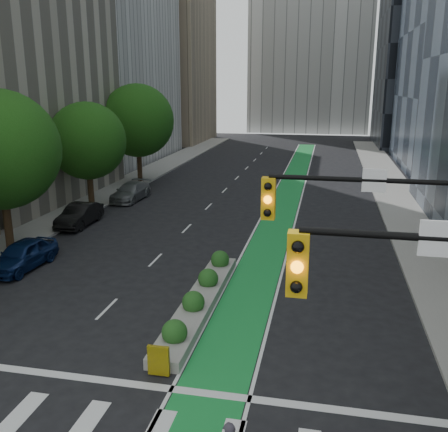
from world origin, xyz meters
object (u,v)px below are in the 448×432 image
at_px(parked_car_left_near, 23,255).
at_px(parked_car_left_far, 131,192).
at_px(median_planter, 200,298).
at_px(parked_car_left_mid, 79,215).

bearing_deg(parked_car_left_near, parked_car_left_far, 95.17).
bearing_deg(parked_car_left_far, median_planter, -57.58).
distance_m(parked_car_left_near, parked_car_left_far, 15.34).
relative_size(parked_car_left_mid, parked_car_left_far, 0.91).
xyz_separation_m(parked_car_left_mid, parked_car_left_far, (0.47, 7.57, -0.03)).
xyz_separation_m(median_planter, parked_car_left_far, (-10.23, 17.77, 0.32)).
bearing_deg(parked_car_left_far, parked_car_left_near, -85.73).
relative_size(parked_car_left_near, parked_car_left_far, 0.90).
distance_m(median_planter, parked_car_left_near, 10.06).
bearing_deg(parked_car_left_mid, parked_car_left_far, 85.42).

